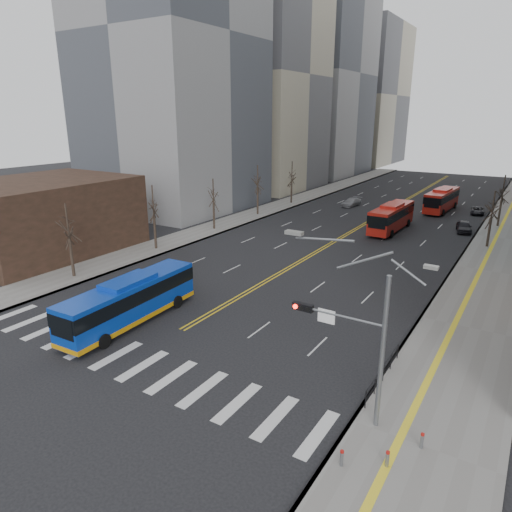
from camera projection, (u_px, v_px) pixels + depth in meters
ground at (129, 360)px, 28.73m from camera, size 220.00×220.00×0.00m
sidewalk_right at (505, 239)px, 56.19m from camera, size 7.00×130.00×0.15m
sidewalk_left at (268, 210)px, 73.45m from camera, size 5.00×130.00×0.15m
crosswalk at (129, 360)px, 28.73m from camera, size 26.70×4.00×0.01m
centerline at (388, 210)px, 73.18m from camera, size 0.55×100.00×0.01m
office_towers at (425, 57)px, 76.88m from camera, size 83.00×134.00×58.00m
storefront at (42, 216)px, 50.40m from camera, size 14.00×18.00×8.00m
signal_mast at (354, 332)px, 21.91m from camera, size 5.37×0.37×9.39m
pedestrian_railing at (383, 370)px, 26.08m from camera, size 0.06×6.06×1.02m
bollards at (384, 452)px, 20.18m from camera, size 2.87×3.17×0.78m
street_trees at (289, 195)px, 58.84m from camera, size 35.20×47.20×7.60m
blue_bus at (130, 300)px, 33.44m from camera, size 3.15×11.98×3.46m
red_bus_near at (392, 216)px, 60.03m from camera, size 3.10×11.37×3.58m
red_bus_far at (442, 199)px, 72.14m from camera, size 3.38×11.47×3.59m
car_white at (146, 287)px, 38.77m from camera, size 3.12×4.83×1.50m
car_dark_mid at (464, 227)px, 59.64m from camera, size 2.62×4.56×1.46m
car_silver at (352, 202)px, 76.39m from camera, size 2.42×4.84×1.35m
car_dark_far at (478, 211)px, 70.29m from camera, size 2.24×4.16×1.11m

